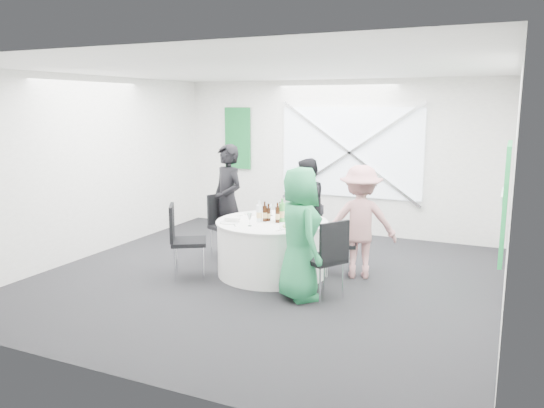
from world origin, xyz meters
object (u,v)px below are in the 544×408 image
at_px(chair_back, 305,222).
at_px(chair_front_left, 182,235).
at_px(person_woman_pink, 360,222).
at_px(chair_front_right, 328,253).
at_px(chair_back_left, 224,220).
at_px(clear_water_bottle, 259,213).
at_px(chair_back_right, 345,238).
at_px(person_woman_green, 299,234).
at_px(person_man_back_left, 228,201).
at_px(person_man_back, 306,206).
at_px(banquet_table, 272,247).
at_px(green_water_bottle, 282,212).

bearing_deg(chair_back, chair_front_left, -118.98).
height_order(chair_front_left, person_woman_pink, person_woman_pink).
relative_size(chair_front_right, person_woman_pink, 0.64).
bearing_deg(person_woman_pink, chair_back, -50.08).
xyz_separation_m(chair_back_left, clear_water_bottle, (0.92, -0.62, 0.30)).
distance_m(chair_back, chair_front_right, 1.91).
distance_m(chair_back_right, person_woman_green, 1.18).
bearing_deg(chair_front_right, chair_front_left, -57.79).
bearing_deg(chair_back_left, person_man_back_left, -47.72).
relative_size(chair_back, person_man_back, 0.61).
distance_m(banquet_table, chair_back, 1.05).
bearing_deg(chair_front_left, chair_front_right, -121.29).
relative_size(chair_front_right, person_woman_green, 0.61).
distance_m(chair_back, person_woman_green, 1.88).
bearing_deg(banquet_table, chair_front_right, -31.91).
distance_m(banquet_table, green_water_bottle, 0.53).
relative_size(chair_front_right, clear_water_bottle, 3.41).
relative_size(chair_front_right, person_man_back, 0.65).
xyz_separation_m(chair_back_right, person_man_back_left, (-1.95, 0.15, 0.35)).
bearing_deg(person_man_back, chair_back, 19.63).
xyz_separation_m(chair_back, person_man_back_left, (-1.10, -0.49, 0.34)).
xyz_separation_m(banquet_table, chair_front_left, (-1.06, -0.65, 0.22)).
relative_size(chair_back_left, person_man_back_left, 0.56).
xyz_separation_m(chair_front_right, person_man_back, (-0.99, 1.87, 0.18)).
relative_size(chair_back_right, person_man_back, 0.59).
height_order(chair_front_right, person_man_back, person_man_back).
distance_m(chair_back_right, clear_water_bottle, 1.25).
distance_m(chair_back_left, person_man_back_left, 0.31).
height_order(chair_back, chair_front_left, chair_front_left).
xyz_separation_m(chair_back_left, green_water_bottle, (1.21, -0.49, 0.31)).
bearing_deg(banquet_table, chair_back_left, 154.24).
relative_size(person_woman_pink, clear_water_bottle, 5.33).
relative_size(chair_back_right, chair_front_right, 0.91).
relative_size(chair_front_right, green_water_bottle, 3.08).
relative_size(chair_back_left, chair_back_right, 1.08).
distance_m(person_man_back_left, person_woman_green, 2.13).
bearing_deg(clear_water_bottle, chair_front_left, -149.11).
bearing_deg(person_man_back, person_man_back_left, -54.38).
xyz_separation_m(chair_back_left, person_woman_green, (1.77, -1.25, 0.24)).
relative_size(chair_back_left, chair_front_left, 0.96).
xyz_separation_m(chair_back_left, chair_front_left, (0.01, -1.17, 0.03)).
distance_m(chair_front_right, person_man_back, 2.13).
distance_m(chair_front_left, person_woman_pink, 2.45).
bearing_deg(chair_back, person_woman_green, -65.57).
xyz_separation_m(person_man_back_left, clear_water_bottle, (0.86, -0.64, -0.00)).
bearing_deg(chair_front_left, clear_water_bottle, -90.70).
bearing_deg(person_man_back, person_woman_pink, 54.31).
bearing_deg(chair_front_right, chair_back_right, -143.53).
distance_m(chair_back_right, person_woman_pink, 0.32).
xyz_separation_m(chair_back, chair_front_left, (-1.16, -1.68, 0.06)).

